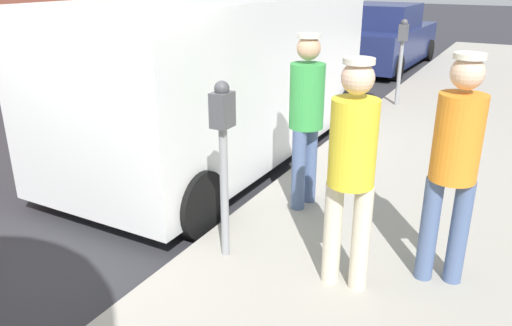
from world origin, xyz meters
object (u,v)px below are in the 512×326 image
Objects in this scene: pedestrian_in_green at (306,111)px; parked_van at (226,75)px; parking_meter_near at (223,141)px; pedestrian_in_orange at (455,158)px; pedestrian_in_yellow at (352,163)px; parking_meter_far at (402,48)px; parked_sedan_ahead at (383,39)px.

parked_van is at bearing 144.22° from pedestrian_in_green.
parking_meter_near is 2.88m from parked_van.
parking_meter_near is 0.85× the size of pedestrian_in_orange.
pedestrian_in_yellow is at bearing -146.49° from pedestrian_in_orange.
parking_meter_far is 0.34× the size of parked_sedan_ahead.
parked_sedan_ahead is (-3.22, 9.94, -0.43)m from pedestrian_in_orange.
parked_van is at bearing 148.28° from pedestrian_in_orange.
parked_sedan_ahead is at bearing 107.97° from pedestrian_in_orange.
pedestrian_in_yellow is (-0.64, -0.42, -0.02)m from pedestrian_in_orange.
parking_meter_near is at bearing -98.76° from pedestrian_in_green.
pedestrian_in_yellow reaches higher than pedestrian_in_green.
pedestrian_in_orange is (1.69, 0.49, 0.00)m from parking_meter_near.
pedestrian_in_green is 2.08m from parked_van.
pedestrian_in_yellow is 10.69m from parked_sedan_ahead.
pedestrian_in_yellow is at bearing -79.88° from parking_meter_far.
parking_meter_near is at bearing -163.87° from pedestrian_in_orange.
pedestrian_in_yellow is 0.34× the size of parked_van.
parking_meter_far is at bearing 107.20° from pedestrian_in_orange.
pedestrian_in_orange reaches higher than parking_meter_near.
pedestrian_in_green reaches higher than parking_meter_far.
parked_van reaches higher than parking_meter_near.
parked_van reaches higher than pedestrian_in_orange.
parking_meter_far is 0.86× the size of pedestrian_in_yellow.
parking_meter_near is 5.93m from parking_meter_far.
parking_meter_far is 5.96m from pedestrian_in_yellow.
parked_van is at bearing 121.41° from parking_meter_near.
pedestrian_in_orange is 1.67m from pedestrian_in_green.
parking_meter_near is at bearing -90.00° from parking_meter_far.
pedestrian_in_yellow is 3.49m from parked_van.
parked_van is 1.17× the size of parked_sedan_ahead.
parking_meter_far is at bearing 66.66° from parked_van.
parking_meter_far is at bearing 90.00° from parking_meter_near.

